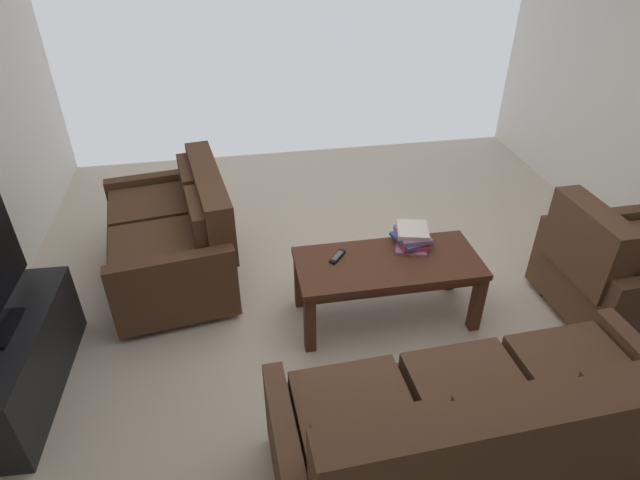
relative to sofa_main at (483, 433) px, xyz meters
The scene contains 8 objects.
ground_plane 1.33m from the sofa_main, 77.12° to the right, with size 4.91×5.76×0.01m, color beige.
sofa_main is the anchor object (origin of this frame).
loveseat_near 2.50m from the sofa_main, 53.22° to the right, with size 1.00×1.42×0.83m.
coffee_table 1.27m from the sofa_main, 85.79° to the right, with size 1.20×0.54×0.47m.
tv_stand 2.58m from the sofa_main, 22.64° to the right, with size 0.51×1.14×0.49m.
armchair_side 1.77m from the sofa_main, 144.34° to the right, with size 0.92×0.87×0.87m.
book_stack 1.43m from the sofa_main, 94.45° to the right, with size 0.27×0.30×0.13m.
tv_remote 1.42m from the sofa_main, 73.00° to the right, with size 0.13×0.15×0.02m.
Camera 1 is at (0.73, 2.63, 2.47)m, focal length 29.49 mm.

